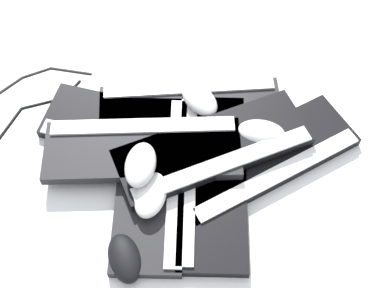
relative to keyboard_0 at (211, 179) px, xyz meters
The scene contains 13 objects.
ground_plane 0.05m from the keyboard_0, 161.15° to the right, with size 3.20×3.20×0.00m, color silver.
keyboard_0 is the anchor object (origin of this frame).
keyboard_1 0.13m from the keyboard_0, 83.82° to the left, with size 0.15×0.44×0.03m.
keyboard_2 0.20m from the keyboard_0, 164.15° to the left, with size 0.32×0.46×0.03m.
keyboard_3 0.22m from the keyboard_0, 155.91° to the right, with size 0.41×0.42×0.03m.
keyboard_4 0.13m from the keyboard_0, 117.93° to the right, with size 0.46×0.35×0.03m.
keyboard_5 0.17m from the keyboard_0, 140.70° to the right, with size 0.34×0.46×0.03m.
keyboard_6 0.07m from the keyboard_0, 145.92° to the left, with size 0.20×0.45×0.03m.
mouse_1 0.16m from the keyboard_0, 102.11° to the left, with size 0.11×0.07×0.04m, color #B7B7BC.
mouse_2 0.17m from the keyboard_0, 118.76° to the right, with size 0.11×0.07×0.04m, color #B7B7BC.
mouse_3 0.26m from the keyboard_0, 73.06° to the right, with size 0.11×0.07×0.04m, color black.
mouse_4 0.15m from the keyboard_0, 95.25° to the right, with size 0.11×0.07×0.04m, color silver.
mouse_5 0.20m from the keyboard_0, 158.17° to the left, with size 0.11×0.07×0.04m, color #B7B7BC.
Camera 1 is at (0.52, -0.30, 1.07)m, focal length 50.00 mm.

